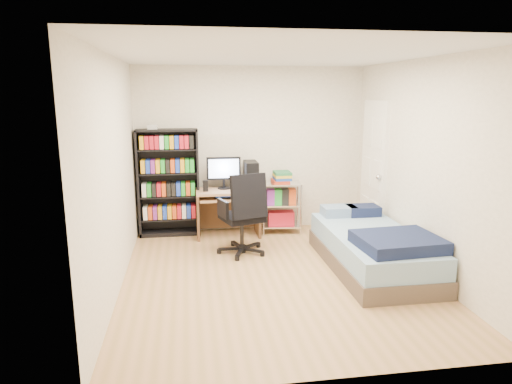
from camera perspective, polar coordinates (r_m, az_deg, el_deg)
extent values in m
cube|color=tan|center=(5.46, 2.41, -10.66)|extent=(3.50, 4.00, 0.04)
cube|color=silver|center=(5.04, 2.68, 16.99)|extent=(3.50, 4.00, 0.04)
cube|color=white|center=(7.07, -0.63, 5.34)|extent=(3.50, 0.04, 2.50)
cube|color=white|center=(3.18, 9.58, -3.49)|extent=(3.50, 0.04, 2.50)
cube|color=white|center=(5.06, -17.53, 1.98)|extent=(0.04, 4.00, 2.50)
cube|color=white|center=(5.71, 20.28, 2.90)|extent=(0.04, 4.00, 2.50)
cube|color=black|center=(6.90, -10.86, 1.13)|extent=(0.90, 0.30, 1.59)
cube|color=black|center=(7.02, -10.68, -3.25)|extent=(0.84, 0.28, 0.02)
cube|color=red|center=(6.98, -10.72, -2.37)|extent=(0.78, 0.24, 0.19)
cube|color=black|center=(6.94, -10.80, -0.48)|extent=(0.84, 0.28, 0.02)
cube|color=blue|center=(6.91, -10.84, 0.42)|extent=(0.78, 0.24, 0.19)
cube|color=black|center=(6.87, -10.91, 2.35)|extent=(0.84, 0.28, 0.02)
cube|color=gold|center=(6.84, -10.95, 3.28)|extent=(0.78, 0.24, 0.19)
cube|color=black|center=(6.82, -11.03, 5.23)|extent=(0.84, 0.28, 0.02)
cube|color=green|center=(6.80, -11.07, 6.17)|extent=(0.78, 0.24, 0.19)
cube|color=silver|center=(6.80, -12.84, 7.93)|extent=(0.14, 0.12, 0.07)
cube|color=#A27953|center=(6.76, -3.56, 0.11)|extent=(0.93, 0.51, 0.04)
cube|color=#3D2B21|center=(6.82, -7.28, -2.89)|extent=(0.04, 0.51, 0.66)
cube|color=#3D2B21|center=(6.90, 0.19, -2.62)|extent=(0.04, 0.51, 0.66)
cube|color=#3D2B21|center=(7.07, -3.70, -2.11)|extent=(0.90, 0.03, 0.61)
cube|color=#A27953|center=(6.71, -3.49, -0.80)|extent=(0.84, 0.42, 0.02)
cube|color=black|center=(6.69, -3.48, -0.64)|extent=(0.41, 0.14, 0.02)
cube|color=black|center=(6.80, -4.07, 2.97)|extent=(0.50, 0.05, 0.34)
cube|color=silver|center=(6.77, -4.05, 2.94)|extent=(0.45, 0.01, 0.28)
cube|color=black|center=(6.80, -0.64, 2.13)|extent=(0.19, 0.39, 0.41)
cube|color=black|center=(6.68, -6.33, 0.76)|extent=(0.07, 0.07, 0.16)
cube|color=black|center=(6.67, -2.14, 0.81)|extent=(0.07, 0.07, 0.16)
cylinder|color=black|center=(6.12, -1.78, -5.10)|extent=(0.05, 0.05, 0.39)
cube|color=black|center=(6.06, -1.79, -3.15)|extent=(0.62, 0.62, 0.08)
cube|color=black|center=(5.78, -0.89, -0.54)|extent=(0.50, 0.28, 0.57)
cube|color=black|center=(5.92, -4.16, -2.10)|extent=(0.13, 0.31, 0.23)
cube|color=black|center=(6.13, 0.48, -1.56)|extent=(0.13, 0.31, 0.23)
cylinder|color=silver|center=(6.80, 0.95, -2.34)|extent=(0.03, 0.03, 0.77)
cylinder|color=silver|center=(6.86, 5.67, -2.29)|extent=(0.03, 0.03, 0.77)
cylinder|color=silver|center=(7.19, 0.78, -1.54)|extent=(0.03, 0.03, 0.77)
cylinder|color=silver|center=(7.24, 5.24, -1.49)|extent=(0.03, 0.03, 0.77)
cube|color=silver|center=(7.09, 3.14, -4.07)|extent=(0.61, 0.46, 0.02)
cube|color=silver|center=(7.00, 3.17, -1.47)|extent=(0.61, 0.46, 0.02)
cube|color=silver|center=(6.93, 3.20, 1.11)|extent=(0.61, 0.46, 0.02)
cube|color=maroon|center=(6.91, 3.21, 1.92)|extent=(0.28, 0.33, 0.18)
cube|color=brown|center=(5.83, 14.22, -8.20)|extent=(1.02, 2.04, 0.20)
cube|color=#7EA0BC|center=(5.76, 14.34, -6.10)|extent=(0.98, 2.00, 0.25)
cube|color=#131B3B|center=(5.24, 17.34, -6.02)|extent=(0.92, 0.77, 0.14)
cube|color=#8EAAC9|center=(6.38, 10.33, -2.34)|extent=(0.46, 0.31, 0.13)
cube|color=#131B3B|center=(6.48, 13.21, -2.24)|extent=(0.43, 0.31, 0.13)
cube|color=#412414|center=(5.67, 14.60, -5.01)|extent=(0.29, 0.22, 0.02)
cube|color=white|center=(6.92, 14.47, 2.71)|extent=(0.05, 0.80, 2.00)
sphere|color=#BCBCC1|center=(6.62, 15.08, 1.81)|extent=(0.08, 0.08, 0.08)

